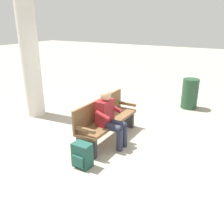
# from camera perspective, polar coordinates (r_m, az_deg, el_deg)

# --- Properties ---
(ground_plane) EXTENTS (40.00, 40.00, 0.00)m
(ground_plane) POSITION_cam_1_polar(r_m,az_deg,el_deg) (5.39, -0.84, -6.33)
(ground_plane) COLOR #A89E8E
(bench_near) EXTENTS (1.81, 0.51, 0.90)m
(bench_near) POSITION_cam_1_polar(r_m,az_deg,el_deg) (5.23, -1.53, -1.68)
(bench_near) COLOR brown
(bench_near) RESTS_ON ground
(person_seated) EXTENTS (0.58, 0.58, 1.18)m
(person_seated) POSITION_cam_1_polar(r_m,az_deg,el_deg) (4.89, -0.55, -1.20)
(person_seated) COLOR maroon
(person_seated) RESTS_ON ground
(backpack) EXTENTS (0.27, 0.34, 0.45)m
(backpack) POSITION_cam_1_polar(r_m,az_deg,el_deg) (4.39, -7.04, -10.05)
(backpack) COLOR #1E4C42
(backpack) RESTS_ON ground
(support_pillar) EXTENTS (0.47, 0.47, 3.64)m
(support_pillar) POSITION_cam_1_polar(r_m,az_deg,el_deg) (6.67, -18.93, 14.26)
(support_pillar) COLOR silver
(support_pillar) RESTS_ON ground
(trash_bin) EXTENTS (0.46, 0.46, 0.87)m
(trash_bin) POSITION_cam_1_polar(r_m,az_deg,el_deg) (7.48, 17.80, 4.13)
(trash_bin) COLOR #23472D
(trash_bin) RESTS_ON ground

